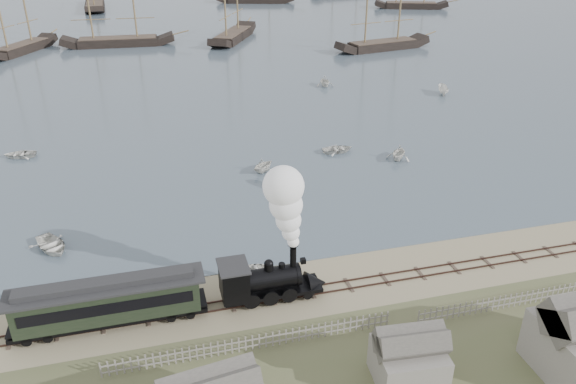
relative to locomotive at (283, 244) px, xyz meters
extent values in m
plane|color=tan|center=(3.24, 2.00, -4.59)|extent=(600.00, 600.00, 0.00)
cube|color=#3A2520|center=(3.24, -0.50, -4.49)|extent=(120.00, 0.08, 0.12)
cube|color=#3A2520|center=(3.24, 0.50, -4.49)|extent=(120.00, 0.08, 0.12)
cube|color=#403029|center=(3.24, 0.00, -4.56)|extent=(120.00, 1.80, 0.06)
cube|color=black|center=(-0.81, 0.00, -3.85)|extent=(7.25, 2.13, 0.27)
cylinder|color=black|center=(-1.24, 0.00, -2.78)|extent=(4.48, 1.60, 1.60)
cube|color=black|center=(-3.59, 0.00, -2.57)|extent=(1.92, 2.35, 2.45)
cube|color=#29292B|center=(-3.59, 0.00, -1.28)|extent=(2.13, 2.56, 0.13)
cylinder|color=black|center=(0.79, 0.00, -1.34)|extent=(0.47, 0.47, 1.71)
sphere|color=black|center=(-1.03, 0.00, -1.53)|extent=(0.68, 0.68, 0.68)
cone|color=black|center=(2.60, 0.00, -3.95)|extent=(1.49, 2.13, 2.13)
cube|color=black|center=(1.53, 0.00, -1.71)|extent=(0.37, 0.37, 0.37)
cube|color=black|center=(-12.21, 0.00, -3.92)|extent=(13.06, 2.15, 0.33)
cube|color=black|center=(-12.21, 0.00, -2.61)|extent=(12.12, 2.33, 2.33)
cube|color=black|center=(-12.21, -1.18, -2.38)|extent=(11.19, 0.06, 0.84)
cube|color=black|center=(-12.21, 1.18, -2.38)|extent=(11.19, 0.06, 0.84)
cube|color=#29292B|center=(-12.21, 0.00, -1.40)|extent=(13.06, 2.52, 0.17)
cube|color=#29292B|center=(-12.21, 0.00, -1.12)|extent=(11.66, 1.12, 0.42)
imported|color=silver|center=(-1.79, 3.18, -4.21)|extent=(3.22, 4.07, 0.76)
imported|color=silver|center=(-17.23, 11.16, -4.10)|extent=(5.03, 4.52, 0.86)
imported|color=silver|center=(3.44, 21.91, -3.74)|extent=(3.88, 3.96, 1.58)
imported|color=silver|center=(4.43, 17.28, -3.88)|extent=(3.50, 2.96, 1.30)
imported|color=silver|center=(13.16, 25.08, -4.15)|extent=(2.80, 3.80, 0.76)
imported|color=silver|center=(19.16, 21.21, -3.69)|extent=(4.23, 4.17, 1.69)
imported|color=silver|center=(36.65, 42.80, -3.86)|extent=(3.74, 2.37, 1.35)
imported|color=silver|center=(-22.87, 33.15, -4.16)|extent=(2.95, 3.86, 0.74)
imported|color=silver|center=(20.38, 51.75, -3.67)|extent=(3.30, 2.86, 1.72)
camera|label=1|loc=(-8.32, -32.70, 21.12)|focal=35.00mm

